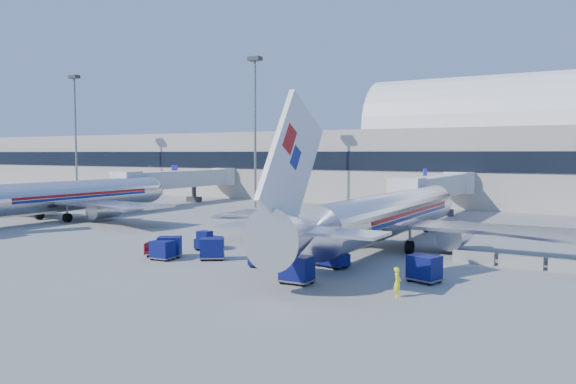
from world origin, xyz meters
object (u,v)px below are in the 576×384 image
Objects in this scene: airliner_mid at (60,196)px; tug_right at (330,256)px; mast_west at (255,109)px; barrier_far at (572,267)px; ramp_worker at (397,282)px; cart_solo_far at (424,268)px; cart_train_a at (212,248)px; cart_open_red at (161,252)px; barrier_near at (474,258)px; tug_lead at (265,258)px; airliner_main at (384,216)px; jetbridge_near at (439,187)px; cart_train_b at (170,246)px; tug_left at (208,241)px; mast_far_west at (75,118)px; barrier_mid at (521,262)px; cart_solo_near at (297,269)px; jetbridge_mid at (185,179)px; cart_train_c at (163,250)px.

tug_right is at bearing -12.26° from airliner_mid.
mast_west is 54.58m from barrier_far.
mast_west is 12.98× the size of ramp_worker.
cart_solo_far is at bearing -44.40° from mast_west.
cart_open_red is at bearing 162.34° from cart_train_a.
tug_right is (29.22, -34.45, -14.02)m from mast_west.
cart_solo_far is (-1.44, -7.80, 0.47)m from barrier_near.
tug_right is 9.16m from ramp_worker.
mast_west is 47.03m from tug_lead.
airliner_mid is at bearing -175.76° from tug_right.
airliner_main reaches higher than jetbridge_near.
tug_lead is 1.06× the size of cart_train_b.
cart_train_a is (-9.87, -11.11, -2.03)m from airliner_main.
tug_left reaches higher than barrier_far.
ramp_worker is (8.71, -41.05, -3.06)m from jetbridge_near.
jetbridge_near is at bearing 33.59° from airliner_mid.
cart_train_a reaches higher than cart_train_b.
cart_open_red is at bearing -149.23° from tug_right.
mast_far_west is 85.65m from cart_solo_far.
barrier_near is at bearing -8.30° from cart_train_a.
barrier_mid is 1.21× the size of tug_lead.
cart_solo_far is (48.56, -10.31, -2.00)m from airliner_mid.
barrier_near is 14.82m from cart_solo_near.
jetbridge_mid is 10.72× the size of tug_left.
mast_west reaches higher than cart_solo_near.
barrier_mid is (13.70, -28.81, -3.48)m from jetbridge_near.
ramp_worker is (76.31, -40.24, -13.92)m from mast_far_west.
mast_west is 7.91× the size of tug_right.
ramp_worker reaches higher than tug_left.
cart_open_red is (-0.90, 0.75, -0.38)m from cart_train_c.
barrier_far is at bearing 0.00° from barrier_near.
barrier_far is 21.33m from tug_lead.
tug_left is at bearing 54.24° from cart_open_red.
tug_left is at bearing 153.48° from tug_lead.
cart_train_b is at bearing -178.76° from tug_lead.
airliner_mid is at bearing 131.61° from cart_open_red.
jetbridge_near reaches higher than cart_solo_far.
barrier_mid is (55.70, -28.81, -3.48)m from jetbridge_mid.
mast_west is 44.36m from cart_train_c.
mast_far_west is at bearing 121.36° from cart_open_red.
mast_far_west reaches higher than tug_lead.
cart_train_b is at bearing -150.37° from tug_right.
cart_solo_far is (36.56, -35.80, -13.87)m from mast_west.
barrier_near is 1.72× the size of ramp_worker.
cart_train_c is 0.67× the size of cart_open_red.
jetbridge_near is at bearing 109.12° from tug_right.
cart_solo_near is at bearing -44.91° from cart_train_b.
mast_far_west is 7.53× the size of barrier_near.
cart_open_red is 20.51m from ramp_worker.
barrier_far is (6.60, 0.00, 0.00)m from barrier_near.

